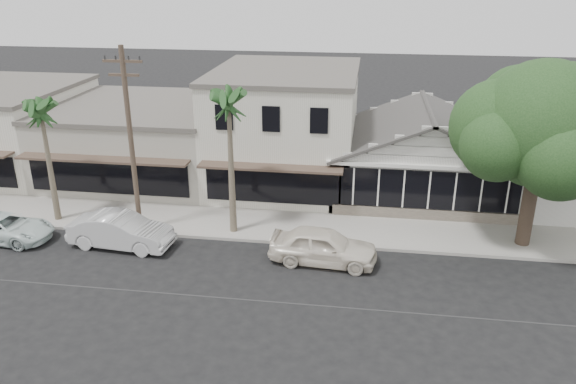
% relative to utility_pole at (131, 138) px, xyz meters
% --- Properties ---
extents(ground, '(140.00, 140.00, 0.00)m').
position_rel_utility_pole_xyz_m(ground, '(9.00, -5.20, -4.79)').
color(ground, black).
rests_on(ground, ground).
extents(sidewalk_north, '(90.00, 3.50, 0.15)m').
position_rel_utility_pole_xyz_m(sidewalk_north, '(1.00, 1.55, -4.71)').
color(sidewalk_north, '#9E9991').
rests_on(sidewalk_north, ground).
extents(corner_shop, '(10.40, 8.60, 5.10)m').
position_rel_utility_pole_xyz_m(corner_shop, '(14.00, 7.27, -2.17)').
color(corner_shop, white).
rests_on(corner_shop, ground).
extents(row_building_near, '(8.00, 10.00, 6.50)m').
position_rel_utility_pole_xyz_m(row_building_near, '(6.00, 8.30, -1.54)').
color(row_building_near, silver).
rests_on(row_building_near, ground).
extents(row_building_midnear, '(10.00, 10.00, 4.20)m').
position_rel_utility_pole_xyz_m(row_building_midnear, '(-3.00, 8.30, -2.69)').
color(row_building_midnear, '#AFAC9D').
rests_on(row_building_midnear, ground).
extents(utility_pole, '(1.80, 0.24, 9.00)m').
position_rel_utility_pole_xyz_m(utility_pole, '(0.00, 0.00, 0.00)').
color(utility_pole, brown).
rests_on(utility_pole, ground).
extents(car_0, '(4.84, 2.26, 1.60)m').
position_rel_utility_pole_xyz_m(car_0, '(9.13, -1.74, -3.99)').
color(car_0, white).
rests_on(car_0, ground).
extents(car_1, '(4.96, 2.10, 1.59)m').
position_rel_utility_pole_xyz_m(car_1, '(-0.26, -1.56, -3.99)').
color(car_1, silver).
rests_on(car_1, ground).
extents(car_2, '(4.66, 2.39, 1.26)m').
position_rel_utility_pole_xyz_m(car_2, '(-6.00, -1.69, -4.16)').
color(car_2, silver).
rests_on(car_2, ground).
extents(shade_tree, '(7.79, 7.04, 8.64)m').
position_rel_utility_pole_xyz_m(shade_tree, '(18.13, 1.40, 0.90)').
color(shade_tree, '#4A382D').
rests_on(shade_tree, ground).
extents(palm_east, '(2.85, 2.85, 7.53)m').
position_rel_utility_pole_xyz_m(palm_east, '(4.56, 0.53, 1.66)').
color(palm_east, '#726651').
rests_on(palm_east, ground).
extents(palm_mid, '(2.36, 2.36, 6.72)m').
position_rel_utility_pole_xyz_m(palm_mid, '(-4.66, 0.62, 0.94)').
color(palm_mid, '#726651').
rests_on(palm_mid, ground).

